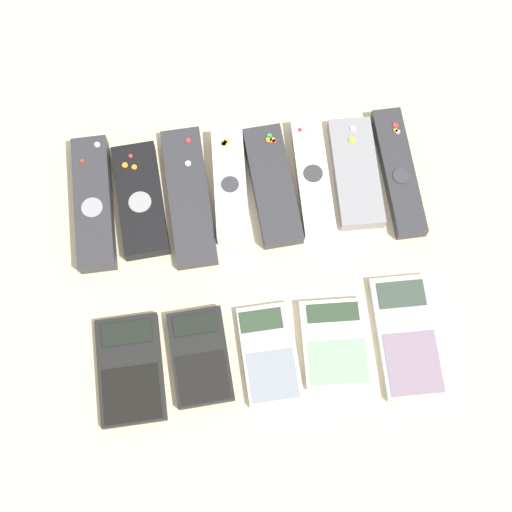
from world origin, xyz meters
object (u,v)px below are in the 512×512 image
(remote_2, at_px, (189,196))
(remote_0, at_px, (94,203))
(remote_5, at_px, (313,178))
(remote_7, at_px, (398,172))
(remote_4, at_px, (272,185))
(remote_6, at_px, (356,173))
(calculator_0, at_px, (130,370))
(calculator_2, at_px, (266,354))
(calculator_1, at_px, (200,357))
(remote_1, at_px, (140,200))
(remote_3, at_px, (230,185))
(calculator_3, at_px, (335,343))
(calculator_4, at_px, (407,336))

(remote_2, bearing_deg, remote_0, 176.78)
(remote_5, bearing_deg, remote_7, -1.33)
(remote_4, distance_m, remote_6, 0.12)
(remote_7, height_order, calculator_0, remote_7)
(remote_5, relative_size, calculator_0, 1.27)
(remote_0, xyz_separation_m, calculator_2, (0.20, -0.24, -0.01))
(remote_2, distance_m, calculator_1, 0.22)
(remote_6, distance_m, remote_7, 0.06)
(remote_1, bearing_deg, remote_4, -3.52)
(remote_2, bearing_deg, remote_3, 5.85)
(remote_1, relative_size, remote_7, 0.87)
(calculator_3, bearing_deg, calculator_4, 2.32)
(remote_7, xyz_separation_m, calculator_4, (-0.03, -0.23, -0.00))
(remote_4, relative_size, calculator_3, 1.51)
(remote_0, relative_size, remote_2, 0.93)
(remote_0, xyz_separation_m, calculator_3, (0.29, -0.23, -0.01))
(remote_0, bearing_deg, remote_1, -1.59)
(remote_1, relative_size, calculator_1, 1.35)
(remote_1, bearing_deg, calculator_1, -78.25)
(calculator_0, relative_size, calculator_3, 1.17)
(remote_0, xyz_separation_m, remote_4, (0.24, -0.00, -0.00))
(remote_3, relative_size, remote_5, 0.95)
(calculator_1, bearing_deg, calculator_3, -3.71)
(remote_3, bearing_deg, remote_0, -175.68)
(calculator_1, height_order, calculator_3, same)
(remote_4, xyz_separation_m, calculator_0, (-0.21, -0.23, -0.01))
(remote_2, xyz_separation_m, calculator_2, (0.08, -0.23, -0.00))
(remote_1, bearing_deg, calculator_2, -61.47)
(calculator_1, xyz_separation_m, calculator_2, (0.08, -0.01, -0.00))
(remote_6, bearing_deg, remote_0, -177.23)
(remote_2, xyz_separation_m, calculator_4, (0.26, -0.23, -0.00))
(calculator_0, bearing_deg, calculator_2, -1.34)
(remote_3, distance_m, remote_5, 0.11)
(remote_2, xyz_separation_m, calculator_3, (0.16, -0.23, 0.00))
(remote_6, bearing_deg, remote_7, -3.43)
(remote_7, relative_size, calculator_4, 1.18)
(remote_1, height_order, calculator_0, remote_1)
(remote_1, bearing_deg, remote_2, -4.89)
(remote_1, height_order, calculator_2, remote_1)
(remote_6, distance_m, calculator_4, 0.24)
(remote_1, relative_size, calculator_0, 1.21)
(calculator_3, xyz_separation_m, calculator_4, (0.09, -0.00, -0.00))
(calculator_3, bearing_deg, calculator_2, -175.02)
(calculator_3, distance_m, calculator_4, 0.09)
(remote_0, height_order, calculator_4, remote_0)
(calculator_2, xyz_separation_m, calculator_3, (0.09, 0.00, 0.00))
(remote_4, bearing_deg, remote_0, 176.35)
(remote_6, height_order, calculator_4, remote_6)
(remote_3, xyz_separation_m, calculator_4, (0.20, -0.24, -0.01))
(remote_2, relative_size, calculator_2, 1.61)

